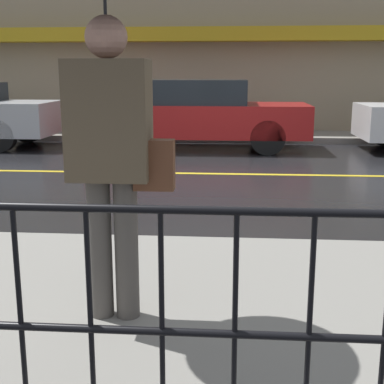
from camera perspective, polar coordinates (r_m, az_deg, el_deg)
ground_plane at (r=8.92m, az=2.54°, el=1.94°), size 80.00×80.00×0.00m
sidewalk_near at (r=3.68m, az=-0.49°, el=-12.85°), size 28.00×2.99×0.14m
sidewalk_far at (r=13.66m, az=3.25°, el=5.98°), size 28.00×1.69×0.14m
lane_marking at (r=8.92m, az=2.54°, el=1.97°), size 25.20×0.12×0.01m
building_storefront at (r=14.63m, az=3.51°, el=19.22°), size 28.00×0.85×6.75m
railing_foreground at (r=2.27m, az=-3.27°, el=-10.66°), size 12.00×0.04×0.99m
pedestrian at (r=3.19m, az=-8.98°, el=14.82°), size 0.94×0.94×2.22m
car_red at (r=11.76m, az=0.45°, el=8.39°), size 4.73×1.80×1.50m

